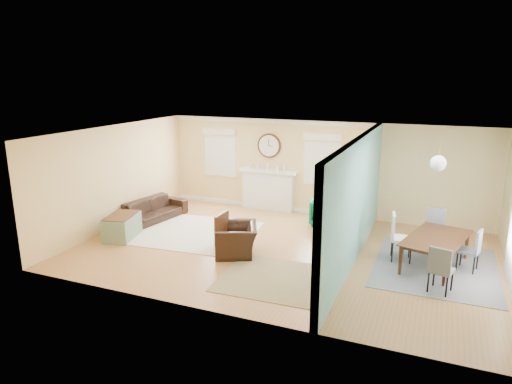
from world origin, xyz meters
TOP-DOWN VIEW (x-y plane):
  - floor at (0.00, 0.00)m, footprint 9.00×9.00m
  - wall_back at (0.00, 3.00)m, footprint 9.00×0.02m
  - wall_front at (0.00, -3.00)m, footprint 9.00×0.02m
  - wall_left at (-4.50, 0.00)m, footprint 0.02×6.00m
  - ceiling at (0.00, 0.00)m, footprint 9.00×6.00m
  - partition at (1.51, 0.28)m, footprint 0.17×6.00m
  - fireplace at (-1.50, 2.88)m, footprint 1.70×0.30m
  - wall_clock at (-1.50, 2.97)m, footprint 0.70×0.07m
  - window_left at (-3.05, 2.95)m, footprint 1.05×0.13m
  - window_right at (0.05, 2.95)m, footprint 1.05×0.13m
  - pendant at (3.00, 0.00)m, footprint 0.30×0.30m
  - rug_cream at (-2.46, 0.28)m, footprint 3.11×2.75m
  - rug_jute at (0.43, -1.44)m, footprint 2.35×1.95m
  - rug_grey at (3.15, 0.33)m, footprint 2.34×2.93m
  - sofa at (-3.98, 0.75)m, footprint 1.08×2.08m
  - eames_chair at (-0.91, -0.56)m, footprint 1.22×1.28m
  - green_chair at (0.40, 2.16)m, footprint 0.78×0.80m
  - trunk at (-3.86, -0.70)m, footprint 0.83×1.11m
  - credenza at (1.20, 1.15)m, footprint 0.48×1.42m
  - tv at (1.19, 1.15)m, footprint 0.19×1.13m
  - garden_stool at (1.20, 0.27)m, footprint 0.36×0.36m
  - potted_plant at (1.20, 0.27)m, footprint 0.45×0.40m
  - dining_table at (3.15, 0.33)m, footprint 1.43×2.00m
  - dining_chair_n at (3.06, 1.36)m, footprint 0.42×0.42m
  - dining_chair_s at (3.24, -0.80)m, footprint 0.48×0.48m
  - dining_chair_w at (2.44, 0.43)m, footprint 0.50×0.50m
  - dining_chair_e at (3.72, 0.40)m, footprint 0.47×0.47m

SIDE VIEW (x-z plane):
  - floor at x=0.00m, z-range 0.00..0.00m
  - rug_grey at x=3.15m, z-range 0.00..0.01m
  - rug_jute at x=0.43m, z-range 0.00..0.01m
  - rug_cream at x=-2.46m, z-range 0.00..0.02m
  - garden_stool at x=1.20m, z-range 0.00..0.53m
  - trunk at x=-3.86m, z-range 0.00..0.57m
  - sofa at x=-3.98m, z-range 0.00..0.58m
  - dining_table at x=3.15m, z-range 0.00..0.63m
  - eames_chair at x=-0.91m, z-range 0.00..0.66m
  - green_chair at x=0.40m, z-range 0.00..0.69m
  - credenza at x=1.20m, z-range 0.00..0.80m
  - dining_chair_e at x=3.72m, z-range 0.07..0.95m
  - dining_chair_s at x=3.24m, z-range 0.08..0.96m
  - dining_chair_n at x=3.06m, z-range 0.08..1.00m
  - dining_chair_w at x=2.44m, z-range 0.09..1.10m
  - fireplace at x=-1.50m, z-range 0.01..1.18m
  - potted_plant at x=1.20m, z-range 0.53..1.00m
  - tv at x=1.19m, z-range 0.80..1.45m
  - wall_back at x=0.00m, z-range 0.00..2.60m
  - wall_front at x=0.00m, z-range 0.00..2.60m
  - wall_left at x=-4.50m, z-range 0.00..2.60m
  - partition at x=1.51m, z-range 0.06..2.66m
  - window_left at x=-3.05m, z-range 0.95..2.37m
  - window_right at x=0.05m, z-range 0.95..2.37m
  - wall_clock at x=-1.50m, z-range 1.50..2.20m
  - pendant at x=3.00m, z-range 1.93..2.48m
  - ceiling at x=0.00m, z-range 2.59..2.61m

